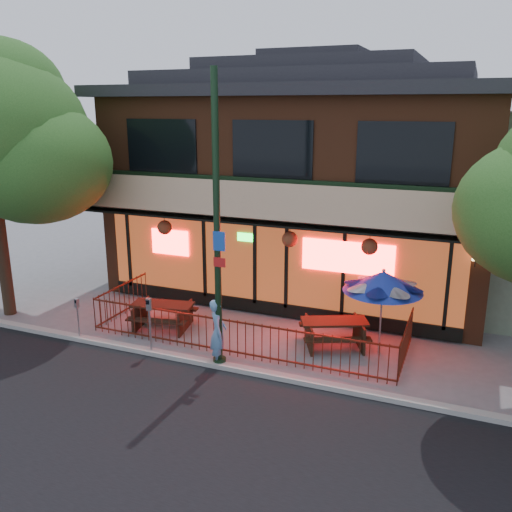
% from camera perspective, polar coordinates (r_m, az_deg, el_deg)
% --- Properties ---
extents(ground, '(80.00, 80.00, 0.00)m').
position_cam_1_polar(ground, '(13.98, -3.12, -10.72)').
color(ground, gray).
rests_on(ground, ground).
extents(curb, '(80.00, 0.25, 0.12)m').
position_cam_1_polar(curb, '(13.55, -4.03, -11.35)').
color(curb, '#999993').
rests_on(curb, ground).
extents(restaurant_building, '(12.96, 9.49, 8.05)m').
position_cam_1_polar(restaurant_building, '(19.31, 5.80, 9.35)').
color(restaurant_building, brown).
rests_on(restaurant_building, ground).
extents(patio_fence, '(8.44, 2.62, 1.00)m').
position_cam_1_polar(patio_fence, '(14.13, -2.28, -7.59)').
color(patio_fence, '#501E11').
rests_on(patio_fence, ground).
extents(street_light, '(0.43, 0.32, 7.00)m').
position_cam_1_polar(street_light, '(12.55, -4.09, 1.53)').
color(street_light, black).
rests_on(street_light, ground).
extents(picnic_table_left, '(1.95, 1.63, 0.74)m').
position_cam_1_polar(picnic_table_left, '(15.80, -9.79, -5.82)').
color(picnic_table_left, black).
rests_on(picnic_table_left, ground).
extents(picnic_table_right, '(2.12, 1.92, 0.74)m').
position_cam_1_polar(picnic_table_right, '(14.57, 8.22, -7.64)').
color(picnic_table_right, black).
rests_on(picnic_table_right, ground).
extents(patio_umbrella, '(1.99, 1.99, 2.28)m').
position_cam_1_polar(patio_umbrella, '(13.89, 13.23, -2.63)').
color(patio_umbrella, gray).
rests_on(patio_umbrella, ground).
extents(pedestrian, '(0.62, 0.73, 1.70)m').
position_cam_1_polar(pedestrian, '(13.35, -3.99, -8.02)').
color(pedestrian, '#5C89B8').
rests_on(pedestrian, ground).
extents(parking_meter_near, '(0.17, 0.15, 1.52)m').
position_cam_1_polar(parking_meter_near, '(14.05, -11.15, -6.28)').
color(parking_meter_near, gray).
rests_on(parking_meter_near, ground).
extents(parking_meter_far, '(0.12, 0.11, 1.19)m').
position_cam_1_polar(parking_meter_far, '(15.44, -18.28, -5.64)').
color(parking_meter_far, '#9B9DA3').
rests_on(parking_meter_far, ground).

